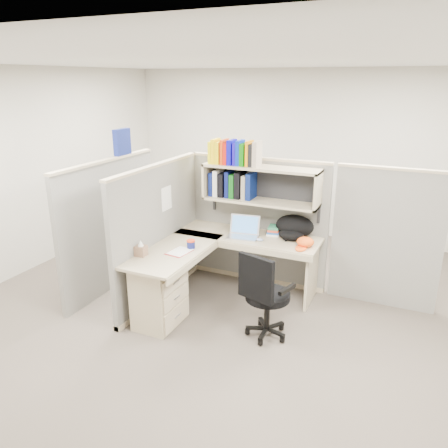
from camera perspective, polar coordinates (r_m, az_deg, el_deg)
The scene contains 14 objects.
ground at distance 5.12m, azimuth 0.62°, elevation -11.20°, with size 6.00×6.00×0.00m, color #3D362F.
room_shell at distance 4.54m, azimuth 0.69°, elevation 6.86°, with size 6.00×6.00×6.00m.
cubicle at distance 5.27m, azimuth -1.02°, elevation 0.50°, with size 3.79×1.84×1.95m.
desk at distance 4.85m, azimuth -5.19°, elevation -7.19°, with size 1.74×1.75×0.73m.
laptop at distance 5.17m, azimuth 2.45°, elevation -0.46°, with size 0.36×0.36×0.26m, color silver, non-canonical shape.
backpack at distance 5.21m, azimuth 9.03°, elevation -0.44°, with size 0.46×0.35×0.27m, color black, non-canonical shape.
orange_cap at distance 5.01m, azimuth 10.58°, elevation -2.31°, with size 0.19×0.23×0.11m, color #EC5314, non-canonical shape.
snack_canister at distance 4.89m, azimuth -4.34°, elevation -2.61°, with size 0.10×0.10×0.09m.
tissue_box at distance 4.74m, azimuth -10.81°, elevation -3.08°, with size 0.11×0.11×0.18m, color #8A664E, non-canonical shape.
mouse at distance 5.11m, azimuth 4.70°, elevation -2.05°, with size 0.09×0.06×0.03m, color #9BAEDC.
paper_cup at distance 5.40m, azimuth 2.85°, elevation -0.56°, with size 0.06×0.06×0.09m, color white.
book_stack at distance 5.35m, azimuth 6.53°, elevation -0.79°, with size 0.15×0.21×0.10m, color gray, non-canonical shape.
loose_paper at distance 4.82m, azimuth -5.78°, elevation -3.58°, with size 0.20×0.26×0.00m, color silver, non-canonical shape.
task_chair at distance 4.49m, azimuth 5.36°, elevation -10.90°, with size 0.54×0.50×0.95m.
Camera 1 is at (1.78, -4.07, 2.53)m, focal length 35.00 mm.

